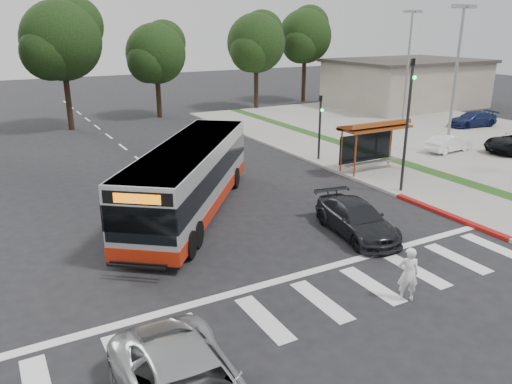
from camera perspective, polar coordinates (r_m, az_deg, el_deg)
ground at (r=19.38m, az=-1.31°, el=-5.68°), size 140.00×140.00×0.00m
sidewalk_east at (r=31.46m, az=9.75°, el=3.75°), size 4.00×40.00×0.12m
curb_east at (r=30.28m, az=6.77°, el=3.34°), size 0.30×40.00×0.15m
curb_east_red at (r=23.31m, az=21.15°, el=-2.50°), size 0.32×6.00×0.15m
parking_lot at (r=41.14m, az=21.29°, el=6.22°), size 18.00×36.00×0.10m
commercial_building at (r=53.93m, az=16.69°, el=11.67°), size 14.00×10.00×4.40m
building_roof_cap at (r=53.73m, az=16.92°, el=14.16°), size 14.60×10.60×0.30m
crosswalk_ladder at (r=15.61m, az=7.45°, el=-12.22°), size 18.00×2.60×0.01m
bus_shelter at (r=28.68m, az=13.28°, el=6.80°), size 4.20×1.60×2.86m
traffic_signal_ne_tall at (r=25.03m, az=16.99°, el=8.39°), size 0.18×0.37×6.50m
traffic_signal_ne_short at (r=30.48m, az=7.33°, el=8.06°), size 0.18×0.37×4.00m
lot_light_front at (r=34.03m, az=22.05°, el=13.81°), size 1.90×0.35×9.01m
lot_light_mid at (r=45.18m, az=17.10°, el=15.18°), size 1.90×0.35×9.01m
tree_ne_a at (r=50.03m, az=0.06°, el=16.77°), size 6.16×5.74×9.30m
tree_ne_b at (r=55.40m, az=5.65°, el=17.40°), size 6.16×5.74×10.02m
tree_north_a at (r=42.22m, az=-21.28°, el=15.96°), size 6.60×6.15×10.17m
tree_north_b at (r=46.05m, az=-11.31°, el=15.36°), size 5.72×5.33×8.43m
transit_bus at (r=22.04m, az=-7.50°, el=1.46°), size 9.33×10.97×3.07m
pedestrian at (r=15.80m, az=16.99°, el=-8.97°), size 0.76×0.68×1.73m
dark_sedan at (r=20.18m, az=11.40°, el=-3.02°), size 2.53×4.78×1.32m
parked_car_1 at (r=34.89m, az=21.16°, el=5.24°), size 3.48×1.44×1.12m
parked_car_3 at (r=44.47m, az=23.50°, el=7.64°), size 4.33×2.23×1.20m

